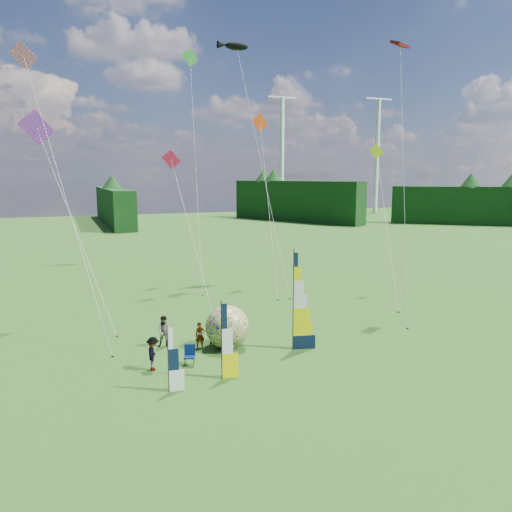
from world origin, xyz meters
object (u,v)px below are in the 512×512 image
object	(u,v)px
spectator_a	(200,335)
kite_whale	(261,153)
side_banner_left	(222,342)
bol_inflatable	(227,327)
spectator_d	(213,331)
spectator_b	(165,332)
camp_chair	(189,356)
spectator_c	(153,354)
side_banner_far	(168,360)
feather_banner_main	(293,302)

from	to	relation	value
spectator_a	kite_whale	bearing A→B (deg)	60.23
side_banner_left	bol_inflatable	bearing A→B (deg)	73.67
bol_inflatable	spectator_d	size ratio (longest dim) A/B	1.58
side_banner_left	spectator_d	xyz separation A→B (m)	(1.07, 5.04, -1.10)
spectator_b	spectator_a	bearing A→B (deg)	-8.76
camp_chair	bol_inflatable	bearing A→B (deg)	53.83
side_banner_left	spectator_b	world-z (taller)	side_banner_left
spectator_c	side_banner_left	bearing A→B (deg)	-115.64
side_banner_left	side_banner_far	size ratio (longest dim) A/B	1.24
spectator_b	spectator_d	distance (m)	2.78
side_banner_left	side_banner_far	distance (m)	2.78
side_banner_left	camp_chair	bearing A→B (deg)	119.47
side_banner_left	spectator_d	bearing A→B (deg)	83.44
side_banner_left	side_banner_far	bearing A→B (deg)	-163.19
feather_banner_main	kite_whale	distance (m)	19.64
bol_inflatable	spectator_c	world-z (taller)	bol_inflatable
spectator_c	spectator_d	size ratio (longest dim) A/B	1.10
bol_inflatable	spectator_b	bearing A→B (deg)	156.49
camp_chair	spectator_d	bearing A→B (deg)	72.03
spectator_b	spectator_c	xyz separation A→B (m)	(-1.23, -3.20, -0.06)
bol_inflatable	spectator_c	distance (m)	4.88
side_banner_left	spectator_c	distance (m)	3.87
spectator_a	spectator_b	xyz separation A→B (m)	(-1.83, 0.90, 0.17)
side_banner_far	spectator_a	xyz separation A→B (m)	(2.88, 5.21, -0.77)
side_banner_left	camp_chair	distance (m)	2.87
side_banner_far	spectator_a	distance (m)	6.00
feather_banner_main	camp_chair	bearing A→B (deg)	-166.04
spectator_d	camp_chair	distance (m)	3.46
side_banner_left	spectator_c	xyz separation A→B (m)	(-2.89, 2.37, -1.02)
feather_banner_main	bol_inflatable	world-z (taller)	feather_banner_main
spectator_b	spectator_d	size ratio (longest dim) A/B	1.18
spectator_d	camp_chair	world-z (taller)	spectator_d
side_banner_far	side_banner_left	bearing A→B (deg)	14.18
camp_chair	spectator_a	bearing A→B (deg)	82.42
side_banner_far	spectator_a	size ratio (longest dim) A/B	2.01
spectator_d	kite_whale	distance (m)	20.00
spectator_d	spectator_c	bearing A→B (deg)	47.93
feather_banner_main	spectator_d	bearing A→B (deg)	159.23
side_banner_left	spectator_c	world-z (taller)	side_banner_left
bol_inflatable	spectator_a	distance (m)	1.64
side_banner_far	camp_chair	bearing A→B (deg)	62.45
spectator_c	camp_chair	size ratio (longest dim) A/B	1.63
feather_banner_main	spectator_c	distance (m)	8.12
spectator_a	spectator_d	world-z (taller)	spectator_d
bol_inflatable	spectator_b	world-z (taller)	bol_inflatable
side_banner_left	spectator_b	distance (m)	5.89
spectator_b	camp_chair	size ratio (longest dim) A/B	1.75
feather_banner_main	kite_whale	bearing A→B (deg)	86.06
side_banner_left	camp_chair	size ratio (longest dim) A/B	3.54
feather_banner_main	spectator_d	distance (m)	5.09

